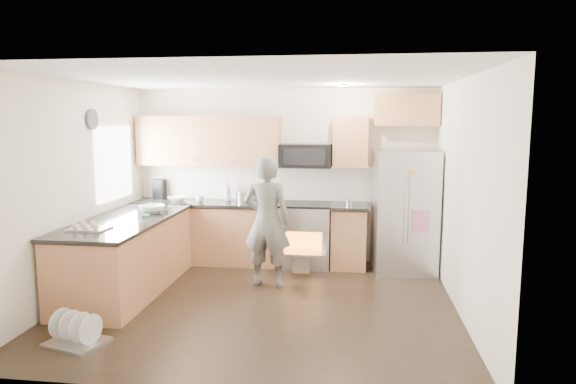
# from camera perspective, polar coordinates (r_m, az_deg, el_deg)

# --- Properties ---
(ground) EXTENTS (4.50, 4.50, 0.00)m
(ground) POSITION_cam_1_polar(r_m,az_deg,el_deg) (6.17, -3.07, -12.32)
(ground) COLOR black
(ground) RESTS_ON ground
(room_shell) EXTENTS (4.54, 4.04, 2.62)m
(room_shell) POSITION_cam_1_polar(r_m,az_deg,el_deg) (5.83, -3.52, 3.38)
(room_shell) COLOR white
(room_shell) RESTS_ON ground
(back_cabinet_run) EXTENTS (4.45, 0.64, 2.50)m
(back_cabinet_run) POSITION_cam_1_polar(r_m,az_deg,el_deg) (7.71, -5.02, -0.80)
(back_cabinet_run) COLOR #BE7A4C
(back_cabinet_run) RESTS_ON ground
(peninsula) EXTENTS (0.96, 2.36, 1.03)m
(peninsula) POSITION_cam_1_polar(r_m,az_deg,el_deg) (6.79, -17.49, -6.70)
(peninsula) COLOR #BE7A4C
(peninsula) RESTS_ON ground
(stove_range) EXTENTS (0.76, 0.97, 1.79)m
(stove_range) POSITION_cam_1_polar(r_m,az_deg,el_deg) (7.56, 1.86, -3.16)
(stove_range) COLOR #B7B7BC
(stove_range) RESTS_ON ground
(refrigerator) EXTENTS (0.91, 0.74, 1.72)m
(refrigerator) POSITION_cam_1_polar(r_m,az_deg,el_deg) (7.36, 12.81, -2.21)
(refrigerator) COLOR #B7B7BC
(refrigerator) RESTS_ON ground
(person) EXTENTS (0.66, 0.47, 1.70)m
(person) POSITION_cam_1_polar(r_m,az_deg,el_deg) (6.60, -2.34, -3.29)
(person) COLOR slate
(person) RESTS_ON ground
(dish_rack) EXTENTS (0.62, 0.55, 0.33)m
(dish_rack) POSITION_cam_1_polar(r_m,az_deg,el_deg) (5.53, -22.46, -14.49)
(dish_rack) COLOR #B7B7BC
(dish_rack) RESTS_ON ground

